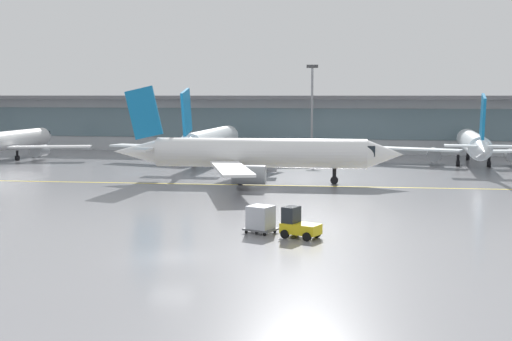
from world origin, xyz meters
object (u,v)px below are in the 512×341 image
at_px(apron_light_mast_1, 312,106).
at_px(cargo_dolly_lead, 261,218).
at_px(gate_airplane_0, 9,141).
at_px(taxiing_regional_jet, 257,154).
at_px(gate_airplane_2, 473,144).
at_px(baggage_tug, 298,225).
at_px(gate_airplane_1, 211,141).

bearing_deg(apron_light_mast_1, cargo_dolly_lead, -86.80).
height_order(gate_airplane_0, taxiing_regional_jet, taxiing_regional_jet).
bearing_deg(gate_airplane_0, apron_light_mast_1, -73.39).
height_order(gate_airplane_2, apron_light_mast_1, apron_light_mast_1).
relative_size(gate_airplane_0, cargo_dolly_lead, 11.16).
bearing_deg(gate_airplane_2, baggage_tug, 163.38).
xyz_separation_m(gate_airplane_2, baggage_tug, (-17.21, -52.96, -2.08)).
distance_m(gate_airplane_1, baggage_tug, 52.95).
bearing_deg(baggage_tug, taxiing_regional_jet, 127.58).
xyz_separation_m(taxiing_regional_jet, baggage_tug, (8.43, -28.65, -2.33)).
bearing_deg(taxiing_regional_jet, apron_light_mast_1, 82.82).
height_order(gate_airplane_2, baggage_tug, gate_airplane_2).
bearing_deg(taxiing_regional_jet, gate_airplane_1, 113.76).
bearing_deg(cargo_dolly_lead, gate_airplane_0, 156.02).
relative_size(gate_airplane_0, taxiing_regional_jet, 0.87).
bearing_deg(gate_airplane_0, cargo_dolly_lead, -136.62).
bearing_deg(gate_airplane_1, cargo_dolly_lead, -162.33).
relative_size(gate_airplane_0, apron_light_mast_1, 1.96).
bearing_deg(baggage_tug, gate_airplane_0, 157.01).
bearing_deg(gate_airplane_2, gate_airplane_1, 97.11).
relative_size(gate_airplane_2, cargo_dolly_lead, 11.79).
bearing_deg(taxiing_regional_jet, baggage_tug, -77.22).
bearing_deg(baggage_tug, apron_light_mast_1, 116.84).
height_order(taxiing_regional_jet, apron_light_mast_1, apron_light_mast_1).
distance_m(gate_airplane_2, apron_light_mast_1, 26.14).
xyz_separation_m(gate_airplane_0, baggage_tug, (50.38, -48.95, -1.92)).
xyz_separation_m(baggage_tug, cargo_dolly_lead, (-2.79, 1.08, 0.16)).
height_order(gate_airplane_0, apron_light_mast_1, apron_light_mast_1).
height_order(gate_airplane_0, gate_airplane_2, gate_airplane_2).
height_order(taxiing_regional_jet, cargo_dolly_lead, taxiing_regional_jet).
bearing_deg(apron_light_mast_1, baggage_tug, -84.35).
bearing_deg(gate_airplane_2, gate_airplane_0, 94.78).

